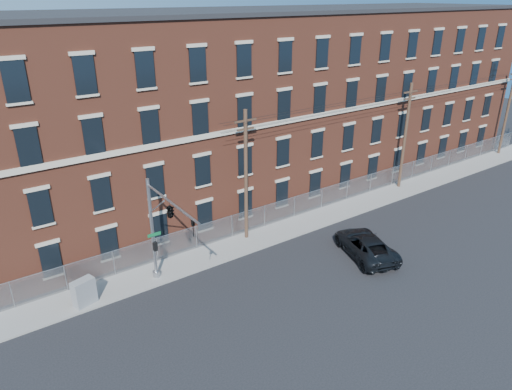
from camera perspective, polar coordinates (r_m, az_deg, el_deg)
The scene contains 11 objects.
ground at distance 31.80m, azimuth 1.57°, elevation -10.20°, with size 140.00×140.00×0.00m, color black.
sidewalk at distance 42.11m, azimuth 10.64°, elevation -1.65°, with size 65.00×3.00×0.12m, color gray.
mill_building at distance 45.86m, azimuth 3.34°, elevation 11.45°, with size 55.30×14.32×16.30m.
chain_link_fence at distance 42.54m, azimuth 9.51°, elevation 0.16°, with size 59.06×0.06×1.85m.
traffic_signal_mast at distance 28.15m, azimuth -10.87°, elevation -2.74°, with size 0.90×6.75×7.00m.
utility_pole_near at distance 34.48m, azimuth -1.23°, elevation 2.56°, with size 1.80×0.28×10.00m.
utility_pole_mid at distance 46.48m, azimuth 17.62°, elevation 6.99°, with size 1.80×0.28×10.00m.
utility_pole_far at distance 61.48m, azimuth 28.18°, elevation 9.14°, with size 1.80×0.28×10.00m.
overhead_wires at distance 45.63m, azimuth 18.20°, elevation 11.54°, with size 40.00×0.62×0.62m.
pickup_truck at distance 34.96m, azimuth 13.11°, elevation -5.94°, with size 2.73×5.92×1.65m, color black.
utility_cabinet at distance 30.75m, azimuth -20.10°, elevation -10.98°, with size 1.34×0.67×1.68m, color slate.
Camera 1 is at (-15.99, -21.15, 17.56)m, focal length 33.05 mm.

